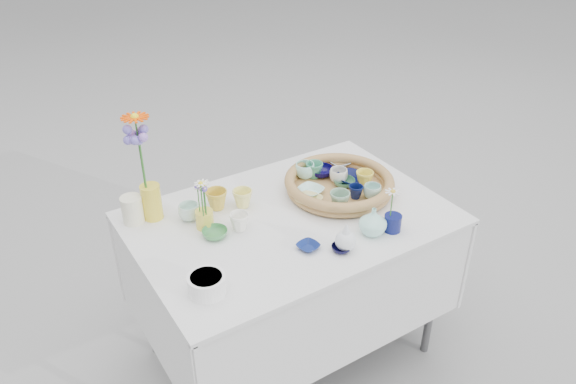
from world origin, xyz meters
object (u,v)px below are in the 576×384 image
wicker_tray (339,184)px  tall_vase_yellow (152,202)px  display_table (290,350)px  bud_vase_seafoam (373,221)px

wicker_tray → tall_vase_yellow: bearing=162.4°
display_table → wicker_tray: size_ratio=2.66×
display_table → tall_vase_yellow: bearing=148.6°
wicker_tray → tall_vase_yellow: size_ratio=3.19×
wicker_tray → display_table: bearing=-169.9°
wicker_tray → bud_vase_seafoam: (-0.08, -0.32, 0.02)m
display_table → wicker_tray: bearing=10.1°
display_table → wicker_tray: 0.85m
bud_vase_seafoam → tall_vase_yellow: (-0.68, 0.56, 0.02)m
display_table → wicker_tray: wicker_tray is taller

